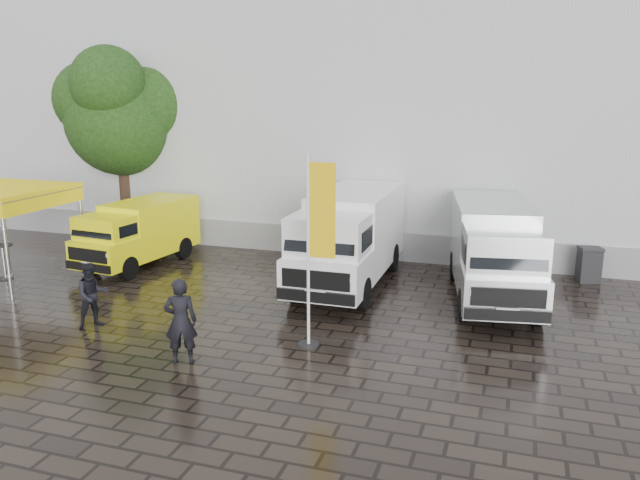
# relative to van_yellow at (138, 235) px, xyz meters

# --- Properties ---
(ground) EXTENTS (120.00, 120.00, 0.00)m
(ground) POSITION_rel_van_yellow_xyz_m (7.97, -4.64, -1.06)
(ground) COLOR black
(ground) RESTS_ON ground
(exhibition_hall) EXTENTS (44.00, 16.00, 12.00)m
(exhibition_hall) POSITION_rel_van_yellow_xyz_m (9.97, 11.36, 4.94)
(exhibition_hall) COLOR silver
(exhibition_hall) RESTS_ON ground
(hall_plinth) EXTENTS (44.00, 0.15, 1.00)m
(hall_plinth) POSITION_rel_van_yellow_xyz_m (9.97, 3.31, -0.56)
(hall_plinth) COLOR gray
(hall_plinth) RESTS_ON ground
(van_yellow) EXTENTS (2.26, 4.77, 2.13)m
(van_yellow) POSITION_rel_van_yellow_xyz_m (0.00, 0.00, 0.00)
(van_yellow) COLOR #FFFB0D
(van_yellow) RESTS_ON ground
(van_white) EXTENTS (2.15, 6.40, 2.77)m
(van_white) POSITION_rel_van_yellow_xyz_m (7.34, 0.06, 0.32)
(van_white) COLOR white
(van_white) RESTS_ON ground
(van_silver) EXTENTS (3.01, 6.34, 2.64)m
(van_silver) POSITION_rel_van_yellow_xyz_m (11.53, 0.06, 0.26)
(van_silver) COLOR silver
(van_silver) RESTS_ON ground
(flagpole) EXTENTS (0.88, 0.50, 4.43)m
(flagpole) POSITION_rel_van_yellow_xyz_m (7.87, -4.74, 1.37)
(flagpole) COLOR black
(flagpole) RESTS_ON ground
(tree) EXTENTS (4.29, 4.31, 7.70)m
(tree) POSITION_rel_van_yellow_xyz_m (-2.89, 3.63, 3.88)
(tree) COLOR black
(tree) RESTS_ON ground
(cocktail_table) EXTENTS (0.60, 0.60, 1.11)m
(cocktail_table) POSITION_rel_van_yellow_xyz_m (-3.10, -2.69, -0.51)
(cocktail_table) COLOR black
(cocktail_table) RESTS_ON ground
(wheelie_bin) EXTENTS (0.78, 0.78, 1.09)m
(wheelie_bin) POSITION_rel_van_yellow_xyz_m (14.31, 2.69, -0.52)
(wheelie_bin) COLOR black
(wheelie_bin) RESTS_ON ground
(person_front) EXTENTS (0.82, 0.70, 1.91)m
(person_front) POSITION_rel_van_yellow_xyz_m (5.40, -6.49, -0.11)
(person_front) COLOR black
(person_front) RESTS_ON ground
(person_tent) EXTENTS (0.98, 1.01, 1.64)m
(person_tent) POSITION_rel_van_yellow_xyz_m (2.19, -5.26, -0.25)
(person_tent) COLOR black
(person_tent) RESTS_ON ground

